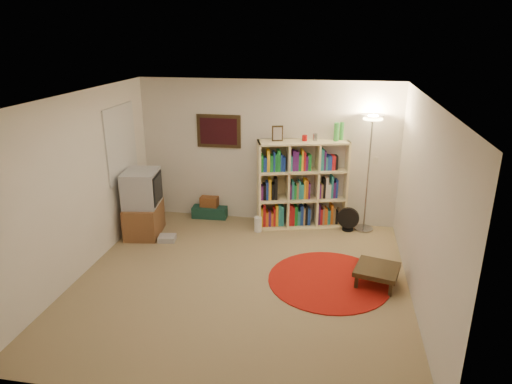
% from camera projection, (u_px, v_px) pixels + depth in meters
% --- Properties ---
extents(room, '(4.54, 4.54, 2.54)m').
position_uv_depth(room, '(237.00, 194.00, 5.91)').
color(room, '#907A54').
rests_on(room, ground).
extents(bookshelf, '(1.58, 0.81, 1.83)m').
position_uv_depth(bookshelf, '(300.00, 185.00, 7.86)').
color(bookshelf, '#FFEAAA').
rests_on(bookshelf, ground).
extents(floor_lamp, '(0.41, 0.41, 2.00)m').
position_uv_depth(floor_lamp, '(371.00, 136.00, 7.36)').
color(floor_lamp, '#A0A1A5').
rests_on(floor_lamp, ground).
extents(floor_fan, '(0.37, 0.21, 0.42)m').
position_uv_depth(floor_fan, '(348.00, 219.00, 7.80)').
color(floor_fan, black).
rests_on(floor_fan, ground).
extents(tv_stand, '(0.63, 0.83, 1.11)m').
position_uv_depth(tv_stand, '(143.00, 204.00, 7.57)').
color(tv_stand, brown).
rests_on(tv_stand, ground).
extents(dvd_box, '(0.30, 0.27, 0.09)m').
position_uv_depth(dvd_box, '(167.00, 238.00, 7.47)').
color(dvd_box, '#AEADB2').
rests_on(dvd_box, ground).
extents(suitcase, '(0.65, 0.43, 0.20)m').
position_uv_depth(suitcase, '(211.00, 210.00, 8.47)').
color(suitcase, '#163D31').
rests_on(suitcase, ground).
extents(wicker_basket, '(0.33, 0.24, 0.18)m').
position_uv_depth(wicker_basket, '(210.00, 201.00, 8.38)').
color(wicker_basket, brown).
rests_on(wicker_basket, suitcase).
extents(paper_towel, '(0.14, 0.14, 0.26)m').
position_uv_depth(paper_towel, '(258.00, 224.00, 7.79)').
color(paper_towel, white).
rests_on(paper_towel, ground).
extents(red_rug, '(1.67, 1.67, 0.01)m').
position_uv_depth(red_rug, '(329.00, 280.00, 6.29)').
color(red_rug, maroon).
rests_on(red_rug, ground).
extents(side_table, '(0.68, 0.68, 0.26)m').
position_uv_depth(side_table, '(377.00, 270.00, 6.13)').
color(side_table, black).
rests_on(side_table, ground).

